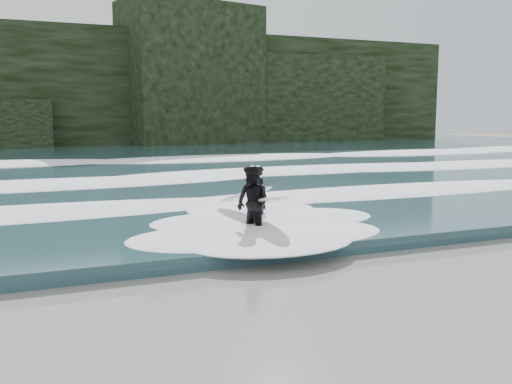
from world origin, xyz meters
TOP-DOWN VIEW (x-y plane):
  - ground at (0.00, 0.00)m, footprint 120.00×120.00m
  - sea at (0.00, 29.00)m, footprint 90.00×52.00m
  - headland at (0.00, 46.00)m, footprint 70.00×9.00m
  - foam_near at (0.00, 9.00)m, footprint 60.00×3.20m
  - foam_mid at (0.00, 16.00)m, footprint 60.00×4.00m
  - foam_far at (0.00, 25.00)m, footprint 60.00×4.80m
  - surfer_left at (-0.04, 6.69)m, footprint 1.21×2.37m
  - surfer_right at (-0.69, 5.05)m, footprint 1.32×2.33m

SIDE VIEW (x-z plane):
  - ground at x=0.00m, z-range 0.00..0.00m
  - sea at x=0.00m, z-range 0.00..0.30m
  - foam_near at x=0.00m, z-range 0.30..0.50m
  - foam_mid at x=0.00m, z-range 0.30..0.54m
  - foam_far at x=0.00m, z-range 0.30..0.60m
  - surfer_left at x=-0.04m, z-range 0.01..1.57m
  - surfer_right at x=-0.69m, z-range 0.01..1.73m
  - headland at x=0.00m, z-range 0.00..10.00m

